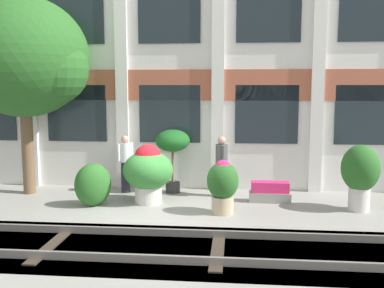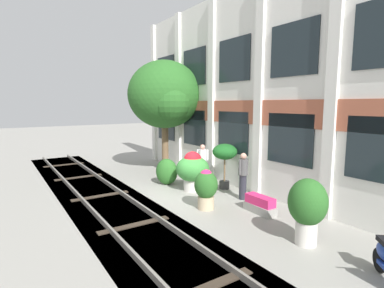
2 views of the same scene
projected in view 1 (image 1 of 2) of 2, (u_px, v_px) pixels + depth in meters
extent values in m
plane|color=gray|center=(154.00, 214.00, 10.87)|extent=(80.00, 80.00, 0.00)
cube|color=silver|center=(171.00, 56.00, 13.36)|extent=(14.22, 0.50, 7.94)
cube|color=#AD5B42|center=(170.00, 85.00, 13.20)|extent=(14.22, 0.06, 0.90)
cube|color=silver|center=(29.00, 56.00, 13.46)|extent=(0.36, 0.16, 7.94)
cube|color=silver|center=(121.00, 55.00, 13.19)|extent=(0.36, 0.16, 7.94)
cube|color=silver|center=(218.00, 55.00, 12.91)|extent=(0.36, 0.16, 7.94)
cube|color=silver|center=(319.00, 54.00, 12.64)|extent=(0.36, 0.16, 7.94)
cube|color=#1E282D|center=(77.00, 113.00, 13.57)|extent=(1.82, 0.04, 1.70)
cube|color=#1E282D|center=(170.00, 114.00, 13.30)|extent=(1.82, 0.04, 1.70)
cube|color=#1E282D|center=(267.00, 114.00, 13.03)|extent=(1.82, 0.04, 1.70)
cube|color=#1E282D|center=(367.00, 115.00, 12.76)|extent=(1.82, 0.04, 1.70)
cube|color=#1E282D|center=(73.00, 15.00, 13.20)|extent=(1.82, 0.04, 1.70)
cube|color=#1E282D|center=(169.00, 13.00, 12.93)|extent=(1.82, 0.04, 1.70)
cube|color=#1E282D|center=(269.00, 12.00, 12.66)|extent=(1.82, 0.04, 1.70)
cube|color=#1E282D|center=(373.00, 10.00, 12.38)|extent=(1.82, 0.04, 1.70)
cube|color=#4C473F|center=(132.00, 254.00, 8.63)|extent=(22.22, 2.80, 0.28)
cube|color=slate|center=(123.00, 258.00, 7.89)|extent=(22.22, 0.07, 0.15)
cube|color=slate|center=(140.00, 232.00, 9.31)|extent=(22.22, 0.07, 0.15)
cube|color=#382D23|center=(53.00, 244.00, 8.76)|extent=(0.24, 2.10, 0.03)
cube|color=#382D23|center=(218.00, 250.00, 8.45)|extent=(0.24, 2.10, 0.03)
cylinder|color=brown|center=(27.00, 142.00, 12.77)|extent=(0.34, 0.34, 2.96)
ellipsoid|color=#286023|center=(23.00, 57.00, 12.46)|extent=(3.61, 3.61, 3.33)
sphere|color=#286023|center=(52.00, 69.00, 12.22)|extent=(1.98, 1.98, 1.98)
cylinder|color=beige|center=(359.00, 199.00, 11.12)|extent=(0.52, 0.52, 0.58)
ellipsoid|color=#286023|center=(360.00, 168.00, 11.02)|extent=(0.93, 0.93, 1.15)
cylinder|color=beige|center=(148.00, 194.00, 11.86)|extent=(0.71, 0.71, 0.45)
ellipsoid|color=#388438|center=(148.00, 170.00, 11.78)|extent=(1.31, 1.31, 1.01)
sphere|color=red|center=(148.00, 158.00, 11.73)|extent=(0.72, 0.72, 0.72)
cube|color=gray|center=(270.00, 197.00, 11.98)|extent=(1.12, 0.46, 0.27)
cube|color=#DB2866|center=(270.00, 187.00, 11.94)|extent=(0.99, 0.37, 0.28)
cylinder|color=tan|center=(223.00, 205.00, 10.88)|extent=(0.54, 0.54, 0.42)
ellipsoid|color=#286023|center=(223.00, 181.00, 10.81)|extent=(0.77, 0.77, 0.91)
sphere|color=#DB2866|center=(223.00, 169.00, 10.77)|extent=(0.42, 0.42, 0.42)
cylinder|color=#333333|center=(173.00, 187.00, 13.03)|extent=(0.41, 0.41, 0.31)
cylinder|color=brown|center=(173.00, 164.00, 12.94)|extent=(0.07, 0.07, 1.08)
ellipsoid|color=#19561E|center=(173.00, 141.00, 12.86)|extent=(0.99, 0.99, 0.63)
cylinder|color=#282833|center=(221.00, 181.00, 12.54)|extent=(0.26, 0.26, 0.89)
cylinder|color=#4C4C4C|center=(222.00, 155.00, 12.45)|extent=(0.34, 0.34, 0.58)
sphere|color=tan|center=(222.00, 140.00, 12.39)|extent=(0.22, 0.22, 0.22)
cylinder|color=#4C4C4C|center=(220.00, 153.00, 12.66)|extent=(0.09, 0.09, 0.52)
cylinder|color=#4C4C4C|center=(223.00, 155.00, 12.23)|extent=(0.09, 0.09, 0.52)
cylinder|color=#282833|center=(126.00, 177.00, 13.01)|extent=(0.26, 0.26, 0.90)
cylinder|color=silver|center=(125.00, 153.00, 12.91)|extent=(0.34, 0.34, 0.54)
sphere|color=tan|center=(125.00, 139.00, 12.86)|extent=(0.22, 0.22, 0.22)
cylinder|color=silver|center=(119.00, 152.00, 12.77)|extent=(0.09, 0.09, 0.49)
cylinder|color=silver|center=(132.00, 151.00, 13.05)|extent=(0.09, 0.09, 0.49)
ellipsoid|color=#286023|center=(93.00, 185.00, 11.53)|extent=(1.19, 1.13, 1.11)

